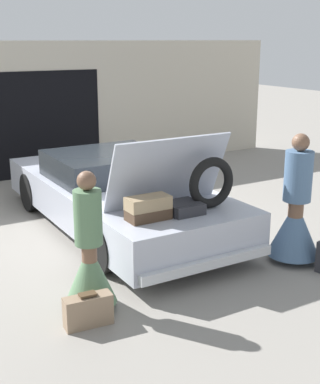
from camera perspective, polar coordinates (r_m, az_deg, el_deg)
name	(u,v)px	position (r m, az deg, el deg)	size (l,w,h in m)	color
ground_plane	(117,226)	(8.43, -4.59, -3.65)	(40.00, 40.00, 0.00)	gray
garage_wall_back	(35,111)	(11.58, -13.18, 8.46)	(12.00, 0.14, 2.80)	beige
car	(117,193)	(8.25, -4.63, -0.15)	(1.99, 4.90, 1.67)	#B2B7C6
person_left	(90,261)	(5.78, -7.51, -7.35)	(0.57, 0.57, 1.54)	brown
person_right	(295,217)	(7.16, 14.23, -2.61)	(0.68, 0.68, 1.70)	brown
suitcase_beside_left_person	(88,311)	(5.62, -7.67, -12.42)	(0.51, 0.22, 0.36)	#8C7259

